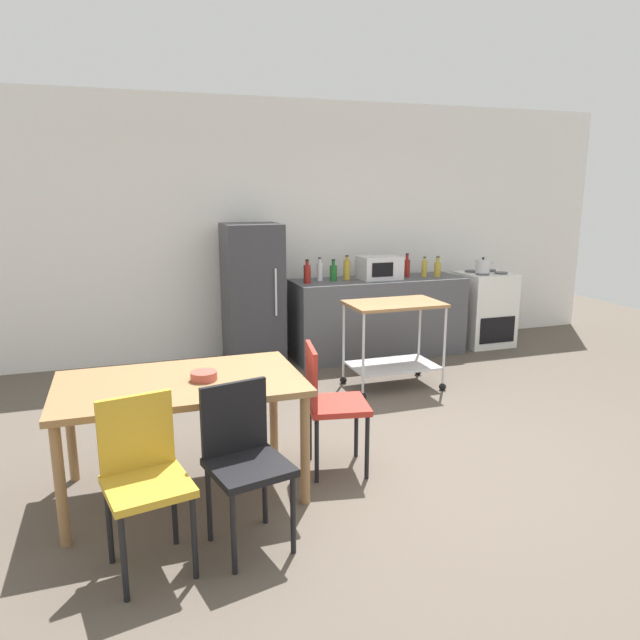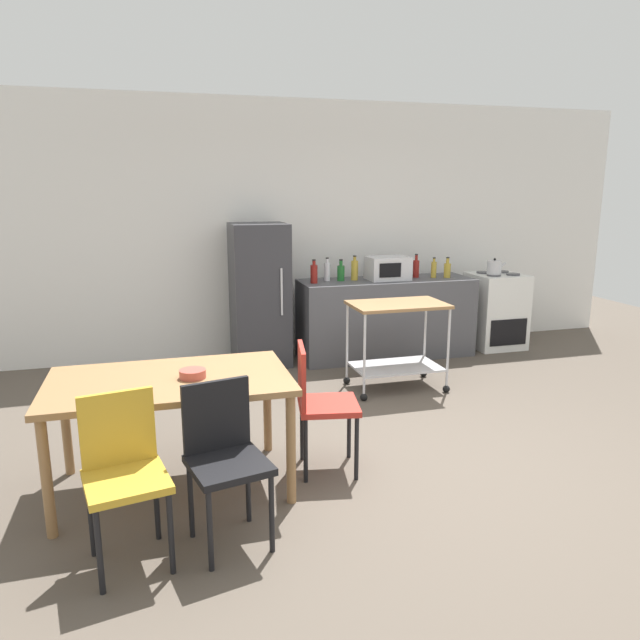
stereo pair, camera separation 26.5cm
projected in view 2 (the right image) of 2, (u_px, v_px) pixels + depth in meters
ground_plane at (404, 462)px, 4.21m from camera, size 12.00×12.00×0.00m
back_wall at (297, 229)px, 6.90m from camera, size 8.40×0.12×2.90m
kitchen_counter at (386, 318)px, 6.79m from camera, size 2.00×0.64×0.90m
dining_table at (170, 390)px, 3.71m from camera, size 1.50×0.90×0.75m
chair_red at (319, 399)px, 3.98m from camera, size 0.46×0.46×0.89m
chair_black at (224, 452)px, 3.18m from camera, size 0.48×0.48×0.89m
chair_mustard at (124, 467)px, 3.01m from camera, size 0.47×0.47×0.89m
stove_oven at (496, 310)px, 7.19m from camera, size 0.60×0.61×0.92m
refrigerator at (260, 295)px, 6.43m from camera, size 0.60×0.63×1.55m
kitchen_cart at (397, 331)px, 5.64m from camera, size 0.91×0.57×0.85m
bottle_olive_oil at (314, 273)px, 6.41m from camera, size 0.08×0.08×0.26m
bottle_sparkling_water at (327, 271)px, 6.57m from camera, size 0.07×0.07×0.26m
bottle_hot_sauce at (341, 272)px, 6.57m from camera, size 0.08×0.08×0.24m
bottle_soda at (355, 270)px, 6.62m from camera, size 0.08×0.08×0.28m
microwave at (388, 268)px, 6.66m from camera, size 0.46×0.35×0.26m
bottle_vinegar at (416, 268)px, 6.81m from camera, size 0.07×0.07×0.27m
bottle_soy_sauce at (434, 269)px, 6.80m from camera, size 0.06×0.06×0.23m
bottle_sesame_oil at (447, 270)px, 6.81m from camera, size 0.08×0.08×0.24m
fruit_bowl at (193, 374)px, 3.69m from camera, size 0.17×0.17×0.05m
kettle at (494, 267)px, 6.95m from camera, size 0.24×0.17×0.19m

